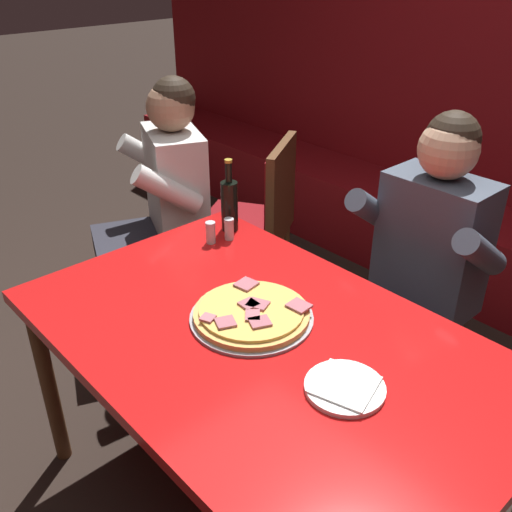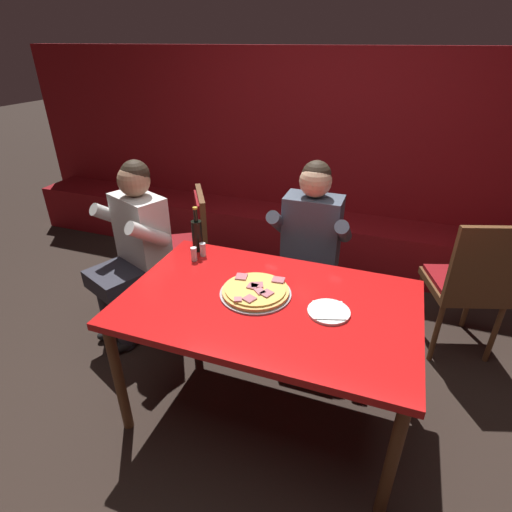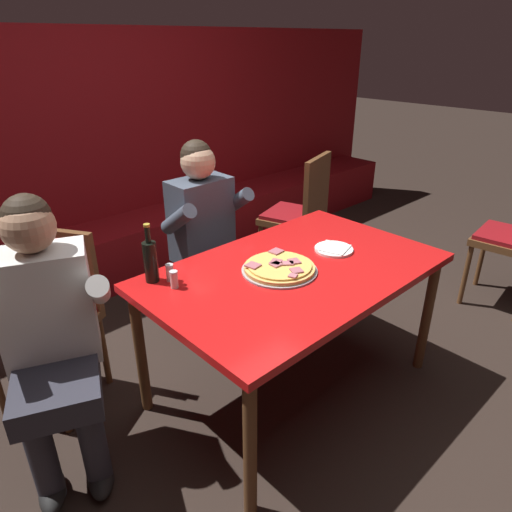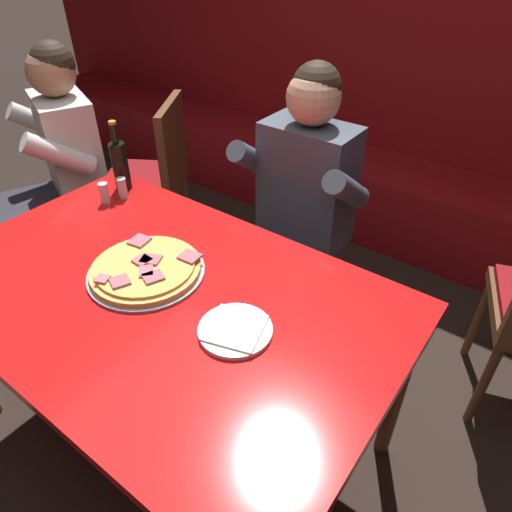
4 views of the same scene
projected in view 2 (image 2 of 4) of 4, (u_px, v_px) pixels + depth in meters
The scene contains 13 objects.
ground_plane at pixel (267, 404), 2.42m from camera, with size 24.00×24.00×0.00m, color black.
booth_wall_panel at pixel (341, 159), 3.76m from camera, with size 6.80×0.16×1.90m, color maroon.
booth_bench at pixel (328, 241), 3.84m from camera, with size 6.46×0.48×0.46m, color maroon.
main_dining_table at pixel (268, 312), 2.09m from camera, with size 1.51×0.95×0.76m.
pizza at pixel (256, 291), 2.10m from camera, with size 0.38×0.38×0.05m.
plate_white_paper at pixel (329, 312), 1.96m from camera, with size 0.21×0.21×0.02m.
beer_bottle at pixel (197, 234), 2.49m from camera, with size 0.07×0.07×0.29m.
shaker_oregano at pixel (203, 250), 2.46m from camera, with size 0.04×0.04×0.09m.
shaker_red_pepper_flakes at pixel (194, 255), 2.41m from camera, with size 0.04×0.04×0.09m.
diner_seated_blue_shirt at pixel (308, 248), 2.69m from camera, with size 0.53×0.53×1.27m.
dining_chair_by_booth at pixel (472, 279), 2.57m from camera, with size 0.56×0.56×1.01m.
dining_chair_far_left at pixel (187, 241), 3.13m from camera, with size 0.61×0.61×0.94m.
diner_standing_companion at pixel (132, 245), 2.72m from camera, with size 0.60×0.62×1.27m.
Camera 2 is at (0.51, -1.62, 1.95)m, focal length 28.00 mm.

